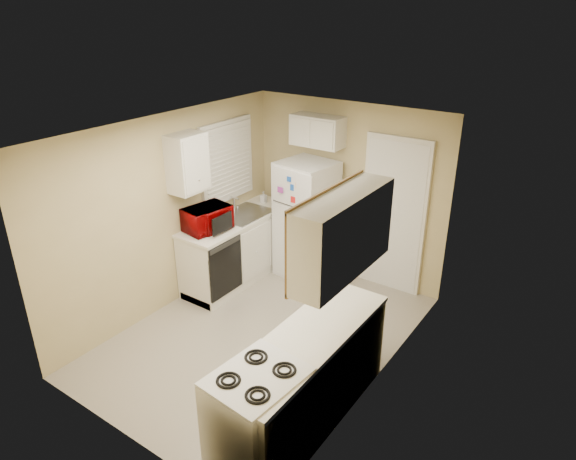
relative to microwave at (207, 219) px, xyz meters
The scene contains 19 objects.
floor 1.60m from the microwave, 18.34° to the right, with size 3.80×3.80×0.00m, color #B7AFA0.
ceiling 1.81m from the microwave, 18.34° to the right, with size 3.80×3.80×0.00m, color white.
wall_left 0.48m from the microwave, 123.26° to the right, with size 3.80×3.80×0.00m, color tan.
wall_right 2.58m from the microwave, ahead, with size 3.80×3.80×0.00m, color tan.
wall_back 1.91m from the microwave, 52.87° to the left, with size 2.80×2.80×0.00m, color tan.
wall_front 2.56m from the microwave, 63.25° to the right, with size 2.80×2.80×0.00m, color tan.
left_counter 0.79m from the microwave, 84.50° to the left, with size 0.60×1.80×0.90m, color silver.
dishwasher 0.66m from the microwave, 13.42° to the right, with size 0.03×0.58×0.72m, color black.
sink 0.70m from the microwave, 85.72° to the left, with size 0.54×0.74×0.16m, color gray.
microwave is the anchor object (origin of this frame).
soap_bottle 1.17m from the microwave, 90.00° to the left, with size 0.07×0.08×0.17m, color silver.
window_blinds 0.89m from the microwave, 107.43° to the left, with size 0.10×0.98×1.08m, color silver.
upper_cabinet_left 0.77m from the microwave, 121.82° to the right, with size 0.30×0.45×0.70m, color silver.
refrigerator 1.38m from the microwave, 56.97° to the left, with size 0.67×0.65×1.63m, color white.
cabinet_over_fridge 1.83m from the microwave, 61.28° to the left, with size 0.70×0.30×0.40m, color silver.
interior_door 2.37m from the microwave, 38.64° to the left, with size 0.86×0.06×2.08m, color white.
right_counter 2.61m from the microwave, 27.70° to the right, with size 0.60×2.00×0.90m, color silver.
stove 2.94m from the microwave, 39.63° to the right, with size 0.60×0.74×0.90m, color white.
upper_cabinet_right 2.66m from the microwave, 20.16° to the right, with size 0.30×1.20×0.70m, color silver.
Camera 1 is at (3.05, -3.89, 3.56)m, focal length 32.00 mm.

